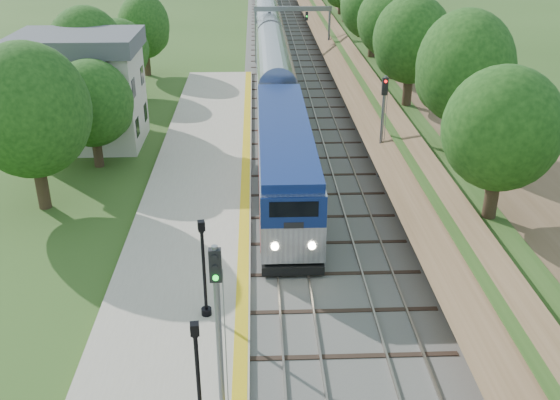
{
  "coord_description": "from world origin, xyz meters",
  "views": [
    {
      "loc": [
        -1.59,
        -14.09,
        15.89
      ],
      "look_at": [
        -0.5,
        13.63,
        2.8
      ],
      "focal_mm": 40.0,
      "sensor_mm": 36.0,
      "label": 1
    }
  ],
  "objects_px": {
    "lamppost_mid": "(199,386)",
    "signal_farside": "(383,117)",
    "station_building": "(82,89)",
    "signal_gantry": "(292,20)",
    "lamppost_far": "(204,274)",
    "signal_platform": "(218,315)",
    "train": "(269,35)"
  },
  "relations": [
    {
      "from": "lamppost_far",
      "to": "signal_farside",
      "type": "relative_size",
      "value": 0.67
    },
    {
      "from": "lamppost_mid",
      "to": "signal_farside",
      "type": "xyz_separation_m",
      "value": [
        9.74,
        21.44,
        1.83
      ]
    },
    {
      "from": "signal_gantry",
      "to": "train",
      "type": "bearing_deg",
      "value": 116.29
    },
    {
      "from": "lamppost_mid",
      "to": "train",
      "type": "bearing_deg",
      "value": 86.56
    },
    {
      "from": "signal_gantry",
      "to": "signal_farside",
      "type": "height_order",
      "value": "signal_farside"
    },
    {
      "from": "signal_gantry",
      "to": "lamppost_far",
      "type": "distance_m",
      "value": 47.84
    },
    {
      "from": "station_building",
      "to": "lamppost_mid",
      "type": "xyz_separation_m",
      "value": [
        10.46,
        -28.86,
        -1.78
      ]
    },
    {
      "from": "lamppost_mid",
      "to": "signal_farside",
      "type": "height_order",
      "value": "signal_farside"
    },
    {
      "from": "signal_gantry",
      "to": "station_building",
      "type": "bearing_deg",
      "value": -123.38
    },
    {
      "from": "station_building",
      "to": "signal_platform",
      "type": "height_order",
      "value": "station_building"
    },
    {
      "from": "signal_gantry",
      "to": "train",
      "type": "xyz_separation_m",
      "value": [
        -2.47,
        5.0,
        -2.53
      ]
    },
    {
      "from": "signal_gantry",
      "to": "lamppost_mid",
      "type": "height_order",
      "value": "signal_gantry"
    },
    {
      "from": "lamppost_mid",
      "to": "station_building",
      "type": "bearing_deg",
      "value": 109.92
    },
    {
      "from": "signal_gantry",
      "to": "signal_farside",
      "type": "bearing_deg",
      "value": -83.44
    },
    {
      "from": "station_building",
      "to": "signal_platform",
      "type": "bearing_deg",
      "value": -68.34
    },
    {
      "from": "station_building",
      "to": "signal_platform",
      "type": "xyz_separation_m",
      "value": [
        11.1,
        -27.95,
        0.24
      ]
    },
    {
      "from": "station_building",
      "to": "lamppost_mid",
      "type": "distance_m",
      "value": 30.75
    },
    {
      "from": "train",
      "to": "signal_gantry",
      "type": "bearing_deg",
      "value": -63.71
    },
    {
      "from": "signal_gantry",
      "to": "signal_farside",
      "type": "distance_m",
      "value": 32.63
    },
    {
      "from": "station_building",
      "to": "signal_gantry",
      "type": "bearing_deg",
      "value": 56.62
    },
    {
      "from": "lamppost_mid",
      "to": "signal_farside",
      "type": "relative_size",
      "value": 0.66
    },
    {
      "from": "train",
      "to": "signal_platform",
      "type": "relative_size",
      "value": 15.67
    },
    {
      "from": "station_building",
      "to": "lamppost_mid",
      "type": "bearing_deg",
      "value": -70.08
    },
    {
      "from": "station_building",
      "to": "lamppost_far",
      "type": "bearing_deg",
      "value": -65.54
    },
    {
      "from": "station_building",
      "to": "signal_platform",
      "type": "distance_m",
      "value": 30.07
    },
    {
      "from": "signal_gantry",
      "to": "signal_farside",
      "type": "xyz_separation_m",
      "value": [
        3.73,
        -32.41,
        -0.69
      ]
    },
    {
      "from": "lamppost_far",
      "to": "signal_farside",
      "type": "height_order",
      "value": "signal_farside"
    },
    {
      "from": "lamppost_far",
      "to": "signal_platform",
      "type": "relative_size",
      "value": 0.68
    },
    {
      "from": "train",
      "to": "signal_farside",
      "type": "relative_size",
      "value": 15.32
    },
    {
      "from": "signal_gantry",
      "to": "signal_platform",
      "type": "distance_m",
      "value": 53.21
    },
    {
      "from": "lamppost_far",
      "to": "signal_platform",
      "type": "bearing_deg",
      "value": -80.62
    },
    {
      "from": "station_building",
      "to": "lamppost_far",
      "type": "relative_size",
      "value": 1.96
    }
  ]
}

